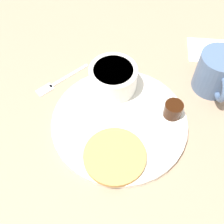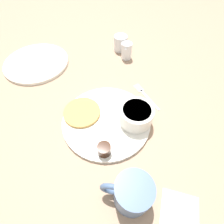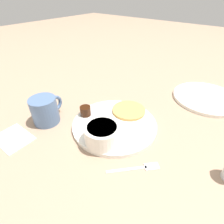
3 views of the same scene
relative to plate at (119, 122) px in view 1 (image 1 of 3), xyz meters
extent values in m
plane|color=#9E7F66|center=(0.00, 0.00, -0.01)|extent=(4.00, 4.00, 0.00)
cylinder|color=white|center=(0.00, 0.00, 0.00)|extent=(0.26, 0.26, 0.01)
cylinder|color=tan|center=(0.00, -0.08, 0.01)|extent=(0.11, 0.11, 0.01)
cylinder|color=white|center=(-0.02, 0.08, 0.03)|extent=(0.10, 0.10, 0.05)
cylinder|color=white|center=(-0.02, 0.08, 0.05)|extent=(0.08, 0.08, 0.01)
cylinder|color=black|center=(0.10, 0.03, 0.02)|extent=(0.04, 0.04, 0.03)
cylinder|color=white|center=(-0.01, 0.10, 0.02)|extent=(0.04, 0.04, 0.03)
sphere|color=white|center=(-0.01, 0.10, 0.04)|extent=(0.02, 0.02, 0.02)
cylinder|color=slate|center=(0.19, 0.12, 0.04)|extent=(0.08, 0.08, 0.09)
torus|color=slate|center=(0.19, 0.08, 0.04)|extent=(0.02, 0.06, 0.06)
cube|color=silver|center=(-0.12, 0.11, 0.00)|extent=(0.07, 0.08, 0.00)
cube|color=silver|center=(-0.17, 0.06, 0.00)|extent=(0.04, 0.04, 0.00)
cube|color=white|center=(0.20, 0.23, 0.00)|extent=(0.11, 0.08, 0.00)
camera|label=1|loc=(0.02, -0.29, 0.46)|focal=45.00mm
camera|label=2|loc=(0.28, 0.10, 0.44)|focal=28.00mm
camera|label=3|loc=(-0.26, 0.34, 0.36)|focal=28.00mm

